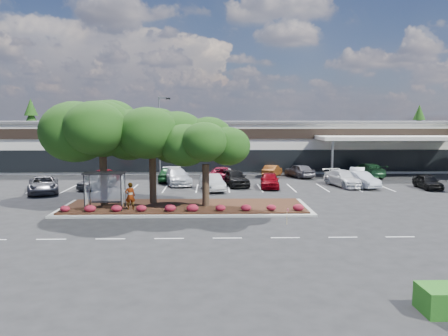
{
  "coord_description": "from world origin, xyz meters",
  "views": [
    {
      "loc": [
        0.01,
        -27.38,
        6.5
      ],
      "look_at": [
        0.91,
        7.47,
        2.6
      ],
      "focal_mm": 35.0,
      "sensor_mm": 36.0,
      "label": 1
    }
  ],
  "objects_px": {
    "car_0": "(43,185)",
    "car_1": "(97,181)",
    "survey_stake": "(287,214)",
    "light_pole": "(161,144)"
  },
  "relations": [
    {
      "from": "car_1",
      "to": "survey_stake",
      "type": "bearing_deg",
      "value": -18.21
    },
    {
      "from": "survey_stake",
      "to": "car_1",
      "type": "relative_size",
      "value": 0.23
    },
    {
      "from": "light_pole",
      "to": "survey_stake",
      "type": "xyz_separation_m",
      "value": [
        10.05,
        -19.26,
        -3.24
      ]
    },
    {
      "from": "car_0",
      "to": "car_1",
      "type": "bearing_deg",
      "value": 8.2
    },
    {
      "from": "survey_stake",
      "to": "car_0",
      "type": "relative_size",
      "value": 0.19
    },
    {
      "from": "light_pole",
      "to": "survey_stake",
      "type": "distance_m",
      "value": 21.97
    },
    {
      "from": "survey_stake",
      "to": "car_0",
      "type": "distance_m",
      "value": 23.16
    },
    {
      "from": "survey_stake",
      "to": "car_1",
      "type": "height_order",
      "value": "car_1"
    },
    {
      "from": "light_pole",
      "to": "car_0",
      "type": "distance_m",
      "value": 12.28
    },
    {
      "from": "survey_stake",
      "to": "car_0",
      "type": "height_order",
      "value": "car_0"
    }
  ]
}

